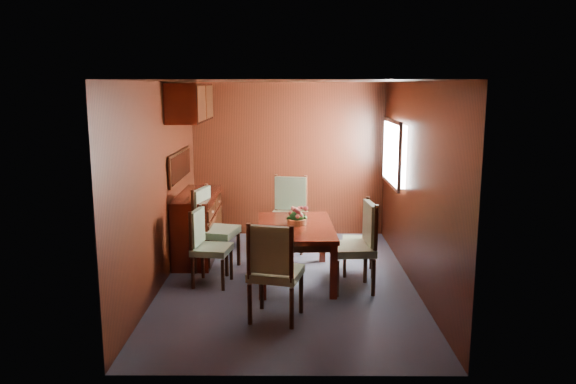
{
  "coord_description": "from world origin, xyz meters",
  "views": [
    {
      "loc": [
        0.04,
        -6.51,
        2.36
      ],
      "look_at": [
        0.0,
        0.33,
        1.05
      ],
      "focal_mm": 35.0,
      "sensor_mm": 36.0,
      "label": 1
    }
  ],
  "objects_px": {
    "sideboard": "(198,225)",
    "chair_right_near": "(359,241)",
    "dining_table": "(295,233)",
    "flower_centerpiece": "(297,215)",
    "chair_left_near": "(206,242)",
    "chair_head": "(274,267)"
  },
  "relations": [
    {
      "from": "sideboard",
      "to": "chair_right_near",
      "type": "bearing_deg",
      "value": -31.0
    },
    {
      "from": "dining_table",
      "to": "sideboard",
      "type": "bearing_deg",
      "value": 144.44
    },
    {
      "from": "sideboard",
      "to": "chair_right_near",
      "type": "xyz_separation_m",
      "value": [
        2.08,
        -1.25,
        0.14
      ]
    },
    {
      "from": "chair_left_near",
      "to": "chair_right_near",
      "type": "distance_m",
      "value": 1.81
    },
    {
      "from": "sideboard",
      "to": "chair_left_near",
      "type": "height_order",
      "value": "chair_left_near"
    },
    {
      "from": "chair_left_near",
      "to": "chair_right_near",
      "type": "height_order",
      "value": "chair_right_near"
    },
    {
      "from": "chair_right_near",
      "to": "chair_left_near",
      "type": "bearing_deg",
      "value": 79.5
    },
    {
      "from": "flower_centerpiece",
      "to": "sideboard",
      "type": "bearing_deg",
      "value": 147.74
    },
    {
      "from": "chair_left_near",
      "to": "chair_right_near",
      "type": "xyz_separation_m",
      "value": [
        1.8,
        -0.18,
        0.07
      ]
    },
    {
      "from": "dining_table",
      "to": "chair_right_near",
      "type": "relative_size",
      "value": 1.4
    },
    {
      "from": "sideboard",
      "to": "chair_right_near",
      "type": "relative_size",
      "value": 1.32
    },
    {
      "from": "sideboard",
      "to": "chair_left_near",
      "type": "distance_m",
      "value": 1.11
    },
    {
      "from": "chair_left_near",
      "to": "flower_centerpiece",
      "type": "relative_size",
      "value": 3.74
    },
    {
      "from": "sideboard",
      "to": "flower_centerpiece",
      "type": "height_order",
      "value": "flower_centerpiece"
    },
    {
      "from": "chair_right_near",
      "to": "flower_centerpiece",
      "type": "height_order",
      "value": "chair_right_near"
    },
    {
      "from": "chair_right_near",
      "to": "flower_centerpiece",
      "type": "xyz_separation_m",
      "value": [
        -0.72,
        0.39,
        0.21
      ]
    },
    {
      "from": "dining_table",
      "to": "chair_head",
      "type": "xyz_separation_m",
      "value": [
        -0.22,
        -1.28,
        -0.01
      ]
    },
    {
      "from": "dining_table",
      "to": "chair_head",
      "type": "relative_size",
      "value": 1.42
    },
    {
      "from": "chair_right_near",
      "to": "flower_centerpiece",
      "type": "relative_size",
      "value": 4.26
    },
    {
      "from": "dining_table",
      "to": "chair_left_near",
      "type": "xyz_separation_m",
      "value": [
        -1.07,
        -0.19,
        -0.07
      ]
    },
    {
      "from": "dining_table",
      "to": "chair_right_near",
      "type": "bearing_deg",
      "value": -28.47
    },
    {
      "from": "chair_right_near",
      "to": "sideboard",
      "type": "bearing_deg",
      "value": 54.18
    }
  ]
}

